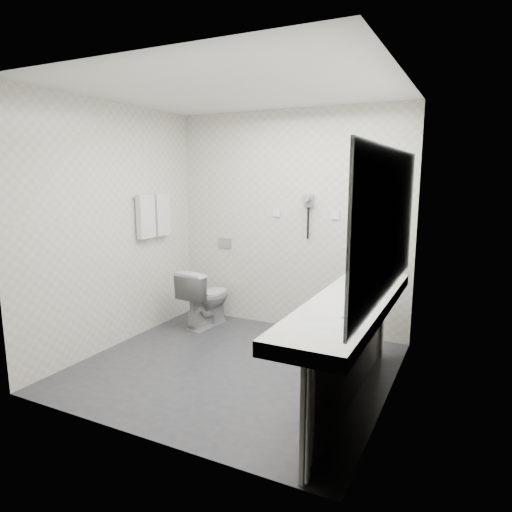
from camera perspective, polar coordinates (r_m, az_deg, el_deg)
The scene contains 31 objects.
floor at distance 4.37m, azimuth -2.72°, elevation -13.84°, with size 2.80×2.80×0.00m, color #2E2D33.
ceiling at distance 4.05m, azimuth -3.04°, elevation 20.46°, with size 2.80×2.80×0.00m, color silver.
wall_back at distance 5.18m, azimuth 4.20°, elevation 4.36°, with size 2.80×2.80×0.00m, color beige.
wall_front at distance 2.97m, azimuth -15.24°, elevation -0.48°, with size 2.80×2.80×0.00m, color beige.
wall_left at distance 4.86m, azimuth -17.46°, elevation 3.51°, with size 2.60×2.60×0.00m, color beige.
wall_right at distance 3.56m, azimuth 17.21°, elevation 1.16°, with size 2.60×2.60×0.00m, color beige.
vanity_counter at distance 3.52m, azimuth 11.83°, elevation -6.21°, with size 0.55×2.20×0.10m, color silver.
vanity_panel at distance 3.65m, azimuth 11.97°, elevation -12.66°, with size 0.03×2.15×0.75m, color gray.
vanity_post_near at distance 2.75m, azimuth 6.74°, elevation -20.64°, with size 0.06×0.06×0.75m, color silver.
vanity_post_far at distance 4.60m, azimuth 15.65°, elevation -7.93°, with size 0.06×0.06×0.75m, color silver.
mirror at distance 3.34m, azimuth 16.57°, elevation 4.09°, with size 0.02×2.20×1.05m, color #B2BCC6.
basin_near at distance 2.91m, azimuth 8.54°, elevation -8.91°, with size 0.40×0.31×0.05m, color white.
basin_far at distance 4.12m, azimuth 14.16°, elevation -3.36°, with size 0.40×0.31×0.05m, color white.
faucet_near at distance 2.83m, azimuth 12.38°, elevation -7.67°, with size 0.04×0.04×0.15m, color silver.
faucet_far at distance 4.07m, azimuth 16.90°, elevation -2.38°, with size 0.04×0.04×0.15m, color silver.
soap_bottle_a at distance 3.53m, azimuth 12.53°, elevation -4.40°, with size 0.05×0.05×0.11m, color white.
soap_bottle_c at distance 3.34m, azimuth 14.26°, elevation -5.23°, with size 0.05×0.05×0.12m, color white.
glass_left at distance 3.65m, azimuth 15.61°, elevation -4.02°, with size 0.06×0.06×0.11m, color silver.
glass_right at distance 3.81m, azimuth 15.36°, elevation -3.37°, with size 0.07×0.07×0.12m, color silver.
toilet at distance 5.38m, azimuth -6.42°, elevation -5.25°, with size 0.39×0.69×0.70m, color white.
flush_plate at distance 5.58m, azimuth -4.00°, elevation 1.69°, with size 0.18×0.02×0.12m, color #B2B5BA.
pedal_bin at distance 5.12m, azimuth 6.31°, elevation -8.59°, with size 0.19×0.19×0.26m, color #B2B5BA.
bin_lid at distance 5.08m, azimuth 6.35°, elevation -7.11°, with size 0.19×0.19×0.01m, color #B2B5BA.
towel_rail at distance 5.21m, azimuth -13.03°, elevation 7.46°, with size 0.02×0.02×0.62m, color silver.
towel_near at distance 5.11m, azimuth -13.84°, elevation 4.90°, with size 0.07×0.24×0.48m, color silver.
towel_far at distance 5.33m, azimuth -11.89°, elevation 5.19°, with size 0.07×0.24×0.48m, color silver.
dryer_cradle at distance 5.05m, azimuth 6.75°, elevation 7.00°, with size 0.10×0.04×0.14m, color gray.
dryer_barrel at distance 4.98m, azimuth 6.48°, elevation 7.31°, with size 0.08×0.08×0.14m, color gray.
dryer_cord at distance 5.05m, azimuth 6.63°, elevation 4.16°, with size 0.02×0.02×0.35m, color black.
switch_plate_a at distance 5.22m, azimuth 2.63°, elevation 5.52°, with size 0.09×0.02×0.09m, color white.
switch_plate_b at distance 4.98m, azimuth 10.04°, elevation 5.14°, with size 0.09×0.02×0.09m, color white.
Camera 1 is at (1.95, -3.47, 1.79)m, focal length 31.46 mm.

